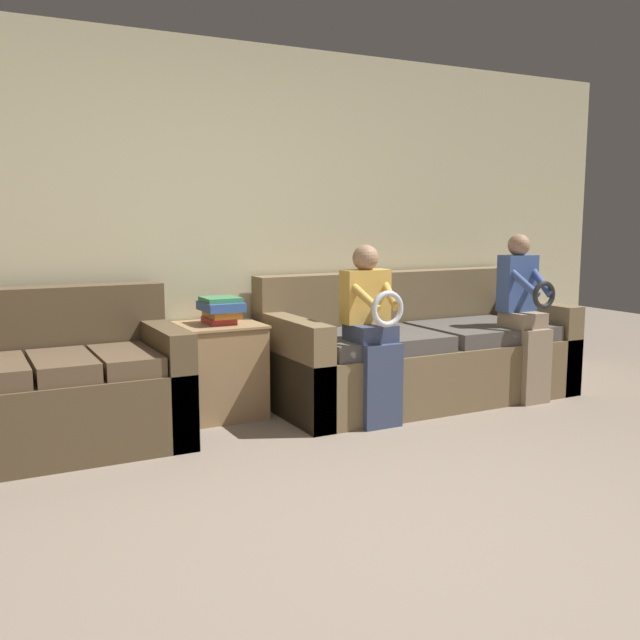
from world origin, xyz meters
The scene contains 8 objects.
ground_plane centered at (0.00, 0.00, 0.00)m, with size 14.00×14.00×0.00m, color gray.
wall_back centered at (0.00, 2.68, 1.27)m, with size 7.32×0.06×2.55m.
couch_main centered at (1.47, 2.16, 0.33)m, with size 2.28×0.99×0.93m.
couch_side centered at (-1.06, 2.17, 0.33)m, with size 1.38×0.88×0.92m.
child_left_seated centered at (0.82, 1.74, 0.64)m, with size 0.32×0.37×1.17m.
child_right_seated centered at (2.13, 1.74, 0.67)m, with size 0.28×0.37×1.22m.
side_shelf centered at (0.00, 2.36, 0.33)m, with size 0.53×0.52×0.63m.
book_stack centered at (0.01, 2.36, 0.73)m, with size 0.25×0.31×0.18m.
Camera 1 is at (-1.58, -2.15, 1.34)m, focal length 40.00 mm.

